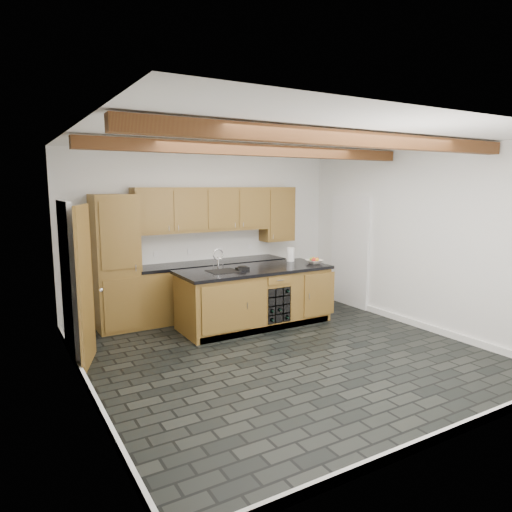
% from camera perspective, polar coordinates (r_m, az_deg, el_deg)
% --- Properties ---
extents(ground, '(5.00, 5.00, 0.00)m').
position_cam_1_polar(ground, '(6.27, 3.47, -12.01)').
color(ground, black).
rests_on(ground, ground).
extents(room_shell, '(5.01, 5.00, 5.00)m').
position_cam_1_polar(room_shell, '(6.31, 0.28, 2.42)').
color(room_shell, white).
rests_on(room_shell, ground).
extents(back_cabinetry, '(3.65, 0.62, 2.20)m').
position_cam_1_polar(back_cabinetry, '(7.77, -7.98, -0.53)').
color(back_cabinetry, olive).
rests_on(back_cabinetry, ground).
extents(island, '(2.48, 0.96, 0.93)m').
position_cam_1_polar(island, '(7.33, -0.08, -5.12)').
color(island, olive).
rests_on(island, ground).
extents(faucet, '(0.45, 0.40, 0.34)m').
position_cam_1_polar(faucet, '(7.01, -4.22, -1.60)').
color(faucet, black).
rests_on(faucet, island).
extents(kitchen_scale, '(0.20, 0.13, 0.06)m').
position_cam_1_polar(kitchen_scale, '(7.07, -1.71, -1.54)').
color(kitchen_scale, black).
rests_on(kitchen_scale, island).
extents(fruit_bowl, '(0.28, 0.28, 0.07)m').
position_cam_1_polar(fruit_bowl, '(7.71, 7.31, -0.71)').
color(fruit_bowl, beige).
rests_on(fruit_bowl, island).
extents(fruit_cluster, '(0.16, 0.17, 0.07)m').
position_cam_1_polar(fruit_cluster, '(7.71, 7.31, -0.45)').
color(fruit_cluster, '#B51832').
rests_on(fruit_cluster, fruit_bowl).
extents(paper_towel, '(0.13, 0.13, 0.24)m').
position_cam_1_polar(paper_towel, '(7.91, 4.35, 0.20)').
color(paper_towel, white).
rests_on(paper_towel, island).
extents(mug, '(0.10, 0.10, 0.09)m').
position_cam_1_polar(mug, '(7.52, -14.64, -1.10)').
color(mug, white).
rests_on(mug, back_cabinetry).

